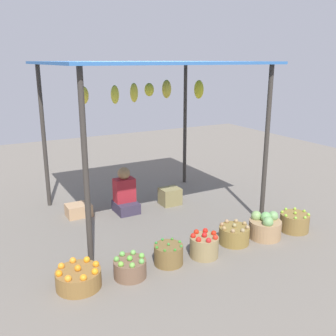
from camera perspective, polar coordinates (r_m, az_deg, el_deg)
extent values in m
plane|color=slate|center=(6.56, -2.74, -6.65)|extent=(14.00, 14.00, 0.00)
cylinder|color=#38332D|center=(4.63, -12.08, -0.66)|extent=(0.07, 0.07, 2.43)
cylinder|color=#38332D|center=(6.02, 14.33, 2.97)|extent=(0.07, 0.07, 2.43)
cylinder|color=#38332D|center=(6.89, -17.91, 4.26)|extent=(0.07, 0.07, 2.43)
cylinder|color=#38332D|center=(7.89, 2.53, 6.38)|extent=(0.07, 0.07, 2.43)
cube|color=#3269AE|center=(6.07, -3.05, 15.31)|extent=(3.10, 2.68, 0.04)
ellipsoid|color=yellow|center=(5.67, -12.39, 10.47)|extent=(0.14, 0.14, 0.25)
ellipsoid|color=yellow|center=(5.70, -7.87, 10.71)|extent=(0.12, 0.12, 0.27)
ellipsoid|color=yellow|center=(6.00, -5.05, 11.05)|extent=(0.12, 0.12, 0.29)
ellipsoid|color=yellow|center=(6.60, -2.80, 11.51)|extent=(0.16, 0.16, 0.22)
ellipsoid|color=yellow|center=(6.74, -0.21, 11.61)|extent=(0.16, 0.16, 0.31)
ellipsoid|color=yellow|center=(6.67, 4.59, 11.52)|extent=(0.16, 0.16, 0.31)
cube|color=#383045|center=(6.60, -6.23, -5.76)|extent=(0.36, 0.44, 0.18)
cube|color=maroon|center=(6.54, -6.48, -3.25)|extent=(0.34, 0.22, 0.40)
sphere|color=#947149|center=(6.46, -6.56, -0.78)|extent=(0.21, 0.21, 0.21)
cylinder|color=olive|center=(4.65, -13.10, -15.66)|extent=(0.51, 0.51, 0.21)
sphere|color=orange|center=(4.59, -13.20, -14.22)|extent=(0.08, 0.08, 0.08)
sphere|color=orange|center=(4.64, -10.62, -13.80)|extent=(0.08, 0.08, 0.08)
sphere|color=orange|center=(4.75, -11.93, -13.13)|extent=(0.08, 0.08, 0.08)
sphere|color=orange|center=(4.77, -13.92, -13.13)|extent=(0.08, 0.08, 0.08)
sphere|color=orange|center=(4.69, -15.52, -13.79)|extent=(0.08, 0.08, 0.08)
sphere|color=orange|center=(4.55, -15.84, -14.79)|extent=(0.08, 0.08, 0.08)
sphere|color=orange|center=(4.44, -14.57, -15.55)|extent=(0.08, 0.08, 0.08)
sphere|color=orange|center=(4.41, -12.41, -15.56)|extent=(0.08, 0.08, 0.08)
sphere|color=orange|center=(4.50, -10.77, -14.81)|extent=(0.08, 0.08, 0.08)
cylinder|color=brown|center=(4.75, -5.64, -14.58)|extent=(0.39, 0.39, 0.21)
sphere|color=#61B73E|center=(4.68, -5.69, -13.16)|extent=(0.07, 0.07, 0.07)
sphere|color=#6BBB46|center=(4.74, -3.92, -12.83)|extent=(0.07, 0.07, 0.07)
sphere|color=#6FB251|center=(4.81, -5.19, -12.36)|extent=(0.07, 0.07, 0.07)
sphere|color=#65B24B|center=(4.80, -6.80, -12.53)|extent=(0.07, 0.07, 0.07)
sphere|color=#63A845|center=(4.69, -7.62, -13.23)|extent=(0.07, 0.07, 0.07)
sphere|color=#72B33D|center=(4.58, -6.99, -13.96)|extent=(0.07, 0.07, 0.07)
sphere|color=#70AE46|center=(4.55, -5.32, -14.14)|extent=(0.07, 0.07, 0.07)
sphere|color=#64AD4F|center=(4.62, -3.95, -13.62)|extent=(0.07, 0.07, 0.07)
cylinder|color=brown|center=(4.98, 0.08, -12.67)|extent=(0.37, 0.37, 0.25)
sphere|color=green|center=(4.92, 0.08, -11.22)|extent=(0.04, 0.04, 0.04)
sphere|color=green|center=(4.99, 1.75, -10.85)|extent=(0.04, 0.04, 0.04)
sphere|color=#3B8327|center=(5.06, 0.60, -10.46)|extent=(0.04, 0.04, 0.04)
sphere|color=green|center=(5.05, -0.83, -10.52)|extent=(0.04, 0.04, 0.04)
sphere|color=#358734|center=(4.96, -1.76, -11.02)|extent=(0.04, 0.04, 0.04)
sphere|color=#358B27|center=(4.85, -1.65, -11.68)|extent=(0.04, 0.04, 0.04)
sphere|color=#3C8125|center=(4.78, -0.48, -12.11)|extent=(0.04, 0.04, 0.04)
sphere|color=#348926|center=(4.79, 1.04, -12.04)|extent=(0.04, 0.04, 0.04)
sphere|color=#3F8E37|center=(4.88, 1.96, -11.50)|extent=(0.04, 0.04, 0.04)
cylinder|color=#958053|center=(5.17, 5.37, -11.48)|extent=(0.38, 0.38, 0.27)
sphere|color=red|center=(5.10, 5.41, -9.84)|extent=(0.07, 0.07, 0.07)
sphere|color=red|center=(5.18, 6.78, -9.54)|extent=(0.07, 0.07, 0.07)
sphere|color=red|center=(5.24, 5.54, -9.22)|extent=(0.07, 0.07, 0.07)
sphere|color=red|center=(5.20, 4.21, -9.40)|extent=(0.07, 0.07, 0.07)
sphere|color=red|center=(5.09, 3.74, -9.97)|extent=(0.07, 0.07, 0.07)
sphere|color=red|center=(4.99, 4.54, -10.52)|extent=(0.07, 0.07, 0.07)
sphere|color=red|center=(4.98, 6.03, -10.60)|extent=(0.07, 0.07, 0.07)
sphere|color=red|center=(5.07, 7.02, -10.16)|extent=(0.07, 0.07, 0.07)
cylinder|color=olive|center=(5.58, 9.75, -9.73)|extent=(0.43, 0.43, 0.24)
sphere|color=#978857|center=(5.52, 9.82, -8.37)|extent=(0.06, 0.06, 0.06)
sphere|color=#9B7C4D|center=(5.63, 11.25, -8.03)|extent=(0.06, 0.06, 0.06)
sphere|color=#A1855B|center=(5.68, 10.03, -7.71)|extent=(0.06, 0.06, 0.06)
sphere|color=#9E7956|center=(5.65, 8.69, -7.80)|extent=(0.06, 0.06, 0.06)
sphere|color=#A0754F|center=(5.54, 7.97, -8.26)|extent=(0.06, 0.06, 0.06)
sphere|color=#A6844C|center=(5.42, 8.32, -8.83)|extent=(0.06, 0.06, 0.06)
sphere|color=#9D7D53|center=(5.36, 9.59, -9.18)|extent=(0.06, 0.06, 0.06)
sphere|color=#97845D|center=(5.40, 11.00, -9.08)|extent=(0.06, 0.06, 0.06)
sphere|color=#9E8057|center=(5.51, 11.67, -8.59)|extent=(0.06, 0.06, 0.06)
cylinder|color=#A58059|center=(5.82, 14.15, -8.76)|extent=(0.46, 0.46, 0.26)
sphere|color=#70B061|center=(5.75, 14.28, -7.03)|extent=(0.15, 0.15, 0.15)
sphere|color=#74A361|center=(5.85, 15.29, -6.87)|extent=(0.15, 0.15, 0.15)
sphere|color=#82A85F|center=(5.79, 12.93, -6.92)|extent=(0.15, 0.15, 0.15)
sphere|color=#74A461|center=(5.63, 14.58, -7.72)|extent=(0.15, 0.15, 0.15)
cylinder|color=olive|center=(6.18, 18.20, -7.62)|extent=(0.43, 0.43, 0.26)
sphere|color=#8FC030|center=(6.12, 18.32, -6.33)|extent=(0.04, 0.04, 0.04)
sphere|color=#89C033|center=(6.26, 19.51, -6.01)|extent=(0.04, 0.04, 0.04)
sphere|color=#95CC3A|center=(6.30, 18.27, -5.74)|extent=(0.04, 0.04, 0.04)
sphere|color=#8ACC36|center=(6.24, 17.05, -5.83)|extent=(0.04, 0.04, 0.04)
sphere|color=#95CB36|center=(6.12, 16.53, -6.24)|extent=(0.04, 0.04, 0.04)
sphere|color=#8EC937|center=(5.99, 17.05, -6.75)|extent=(0.04, 0.04, 0.04)
sphere|color=#8AC63E|center=(5.95, 18.36, -7.04)|extent=(0.04, 0.04, 0.04)
sphere|color=#89C73D|center=(6.01, 19.63, -6.93)|extent=(0.04, 0.04, 0.04)
sphere|color=#8FCB39|center=(6.14, 20.09, -6.49)|extent=(0.04, 0.04, 0.04)
cube|color=olive|center=(6.89, 0.31, -4.20)|extent=(0.35, 0.29, 0.30)
cube|color=tan|center=(6.57, -13.08, -6.09)|extent=(0.40, 0.31, 0.20)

